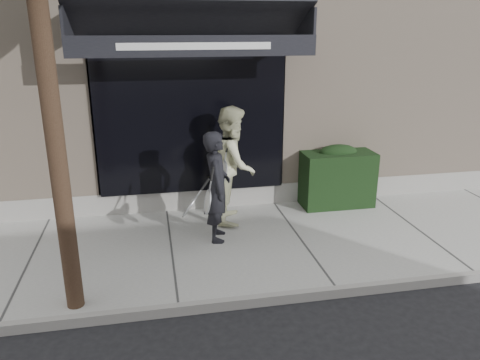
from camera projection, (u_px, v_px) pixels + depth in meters
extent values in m
plane|color=black|center=(299.00, 244.00, 7.41)|extent=(80.00, 80.00, 0.00)
cube|color=gray|center=(299.00, 240.00, 7.39)|extent=(20.00, 3.00, 0.12)
cube|color=gray|center=(337.00, 292.00, 5.94)|extent=(20.00, 0.10, 0.14)
cube|color=#C3AC95|center=(239.00, 49.00, 11.20)|extent=(14.00, 7.00, 5.50)
cube|color=gray|center=(272.00, 193.00, 8.92)|extent=(14.02, 0.42, 0.50)
cube|color=black|center=(191.00, 117.00, 8.01)|extent=(3.20, 0.30, 2.60)
cube|color=gray|center=(95.00, 119.00, 7.86)|extent=(0.08, 0.40, 2.60)
cube|color=gray|center=(279.00, 112.00, 8.45)|extent=(0.08, 0.40, 2.60)
cube|color=gray|center=(188.00, 35.00, 7.73)|extent=(3.36, 0.40, 0.12)
cube|color=black|center=(191.00, 18.00, 7.00)|extent=(3.60, 1.03, 0.55)
cube|color=black|center=(195.00, 46.00, 6.66)|extent=(3.60, 0.05, 0.30)
cube|color=white|center=(196.00, 46.00, 6.63)|extent=(2.20, 0.01, 0.10)
cube|color=black|center=(67.00, 23.00, 6.70)|extent=(0.04, 1.00, 0.45)
cube|color=black|center=(304.00, 23.00, 7.35)|extent=(0.04, 1.00, 0.45)
cube|color=black|center=(336.00, 178.00, 8.58)|extent=(1.30, 0.70, 1.00)
ellipsoid|color=black|center=(338.00, 152.00, 8.42)|extent=(0.71, 0.38, 0.27)
cylinder|color=black|center=(52.00, 115.00, 4.86)|extent=(0.20, 0.20, 4.80)
imported|color=black|center=(217.00, 187.00, 7.06)|extent=(0.49, 0.67, 1.71)
torus|color=silver|center=(208.00, 202.00, 6.71)|extent=(0.11, 0.31, 0.30)
cylinder|color=silver|center=(208.00, 202.00, 6.71)|extent=(0.08, 0.27, 0.27)
cylinder|color=silver|center=(208.00, 202.00, 6.71)|extent=(0.18, 0.04, 0.05)
cylinder|color=black|center=(208.00, 202.00, 6.71)|extent=(0.20, 0.05, 0.07)
torus|color=silver|center=(190.00, 207.00, 6.73)|extent=(0.27, 0.35, 0.27)
cylinder|color=silver|center=(190.00, 207.00, 6.73)|extent=(0.23, 0.30, 0.23)
cylinder|color=silver|center=(190.00, 207.00, 6.73)|extent=(0.16, 0.07, 0.12)
cylinder|color=black|center=(190.00, 207.00, 6.73)|extent=(0.18, 0.09, 0.14)
imported|color=beige|center=(233.00, 164.00, 7.76)|extent=(0.92, 1.08, 1.95)
torus|color=silver|center=(223.00, 171.00, 7.49)|extent=(0.15, 0.31, 0.30)
cylinder|color=silver|center=(223.00, 171.00, 7.49)|extent=(0.12, 0.28, 0.27)
cylinder|color=silver|center=(223.00, 171.00, 7.49)|extent=(0.18, 0.06, 0.05)
cylinder|color=black|center=(223.00, 171.00, 7.49)|extent=(0.20, 0.08, 0.07)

